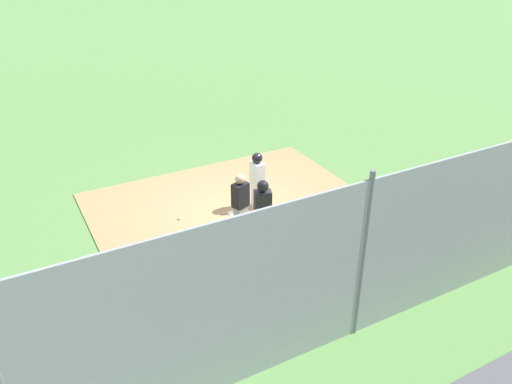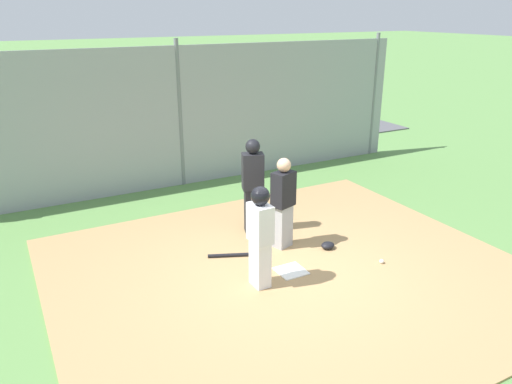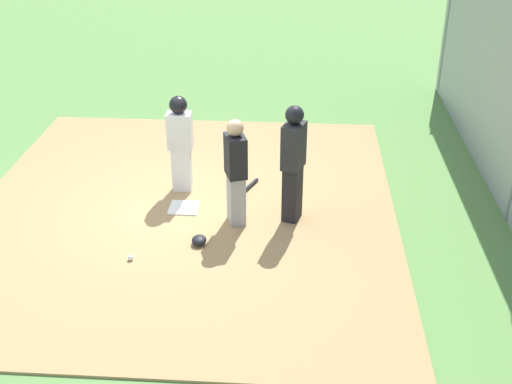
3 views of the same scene
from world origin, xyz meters
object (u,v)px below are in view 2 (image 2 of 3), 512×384
object	(u,v)px
parked_car_silver	(132,123)
parked_car_green	(48,132)
catcher_mask	(328,245)
runner	(260,231)
baseball_bat	(233,255)
baseball	(382,261)
home_plate	(291,271)
umpire	(253,184)
catcher	(283,202)

from	to	relation	value
parked_car_silver	parked_car_green	distance (m)	2.48
parked_car_silver	catcher_mask	bearing A→B (deg)	89.57
runner	baseball_bat	size ratio (longest dim) A/B	1.88
baseball	parked_car_green	size ratio (longest dim) A/B	0.02
home_plate	umpire	distance (m)	1.89
parked_car_green	baseball_bat	bearing A→B (deg)	98.24
umpire	parked_car_green	distance (m)	8.06
home_plate	parked_car_silver	distance (m)	9.44
runner	baseball	world-z (taller)	runner
baseball_bat	catcher_mask	distance (m)	1.66
umpire	baseball_bat	distance (m)	1.41
catcher_mask	baseball	world-z (taller)	catcher_mask
home_plate	catcher_mask	xyz separation A→B (m)	(-0.99, -0.38, 0.05)
catcher	baseball	distance (m)	1.89
catcher	umpire	distance (m)	0.83
home_plate	baseball_bat	size ratio (longest dim) A/B	0.53
baseball_bat	catcher_mask	size ratio (longest dim) A/B	3.48
catcher_mask	baseball	size ratio (longest dim) A/B	3.24
parked_car_green	home_plate	bearing A→B (deg)	100.57
runner	baseball	bearing A→B (deg)	-11.31
umpire	parked_car_silver	distance (m)	7.79
umpire	baseball_bat	size ratio (longest dim) A/B	2.11
baseball	parked_car_green	distance (m)	10.49
parked_car_silver	home_plate	bearing A→B (deg)	83.34
catcher	runner	size ratio (longest dim) A/B	1.02
catcher	baseball_bat	size ratio (longest dim) A/B	1.92
catcher	baseball	xyz separation A→B (m)	(-1.10, 1.31, -0.79)
runner	parked_car_silver	size ratio (longest dim) A/B	0.36
home_plate	parked_car_green	xyz separation A→B (m)	(2.46, -9.25, 0.57)
runner	catcher	bearing A→B (deg)	43.11
catcher	parked_car_silver	world-z (taller)	catcher
baseball_bat	catcher_mask	xyz separation A→B (m)	(-1.58, 0.51, 0.03)
umpire	parked_car_green	bearing A→B (deg)	-141.97
runner	parked_car_green	distance (m)	9.55
parked_car_silver	umpire	bearing A→B (deg)	84.71
catcher	runner	xyz separation A→B (m)	(0.97, 0.96, 0.05)
catcher	runner	distance (m)	1.36
umpire	baseball	world-z (taller)	umpire
baseball_bat	parked_car_silver	world-z (taller)	parked_car_silver
parked_car_silver	runner	bearing A→B (deg)	79.61
catcher	baseball_bat	world-z (taller)	catcher
parked_car_green	catcher_mask	bearing A→B (deg)	106.92
baseball_bat	parked_car_green	xyz separation A→B (m)	(1.87, -8.36, 0.55)
parked_car_silver	parked_car_green	xyz separation A→B (m)	(2.47, 0.18, 0.00)
catcher	parked_car_green	bearing A→B (deg)	179.75
home_plate	parked_car_green	size ratio (longest dim) A/B	0.10
umpire	parked_car_green	size ratio (longest dim) A/B	0.41
parked_car_silver	catcher	bearing A→B (deg)	85.64
home_plate	parked_car_silver	size ratio (longest dim) A/B	0.10
baseball_bat	parked_car_green	size ratio (longest dim) A/B	0.19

